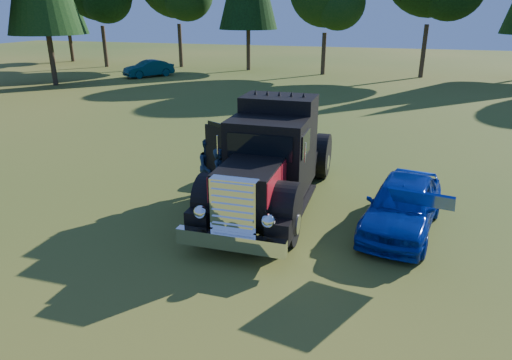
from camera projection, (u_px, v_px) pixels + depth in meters
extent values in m
plane|color=#294F17|center=(298.00, 229.00, 11.67)|extent=(120.00, 120.00, 0.00)
cylinder|color=#2D2116|center=(51.00, 41.00, 46.41)|extent=(0.36, 0.36, 4.32)
cylinder|color=#2D2116|center=(105.00, 47.00, 43.73)|extent=(0.36, 0.36, 3.78)
cylinder|color=#2D2116|center=(180.00, 46.00, 43.61)|extent=(0.36, 0.36, 3.96)
cylinder|color=#2D2116|center=(248.00, 44.00, 41.15)|extent=(0.36, 0.36, 4.68)
cylinder|color=#2D2116|center=(324.00, 54.00, 38.59)|extent=(0.36, 0.36, 3.42)
sphere|color=black|center=(339.00, 3.00, 36.20)|extent=(4.18, 4.18, 4.18)
cylinder|color=#2D2116|center=(424.00, 51.00, 36.76)|extent=(0.36, 0.36, 4.14)
cylinder|color=#2D2116|center=(51.00, 52.00, 32.90)|extent=(0.36, 0.36, 4.68)
cylinder|color=#2D2116|center=(71.00, 44.00, 48.21)|extent=(0.36, 0.36, 3.67)
cylinder|color=black|center=(208.00, 213.00, 11.31)|extent=(0.32, 1.10, 1.10)
cylinder|color=black|center=(290.00, 223.00, 10.75)|extent=(0.32, 1.10, 1.10)
cylinder|color=black|center=(261.00, 156.00, 15.62)|extent=(0.32, 1.10, 1.10)
cylinder|color=black|center=(322.00, 162.00, 15.05)|extent=(0.32, 1.10, 1.10)
cylinder|color=black|center=(271.00, 157.00, 15.53)|extent=(0.32, 1.10, 1.10)
cylinder|color=black|center=(312.00, 161.00, 15.14)|extent=(0.32, 1.10, 1.10)
cube|color=black|center=(275.00, 179.00, 13.34)|extent=(1.60, 6.40, 0.28)
cube|color=white|center=(231.00, 242.00, 9.91)|extent=(2.50, 0.22, 0.36)
cube|color=white|center=(235.00, 207.00, 9.93)|extent=(1.05, 0.30, 1.30)
cube|color=black|center=(249.00, 188.00, 10.86)|extent=(1.35, 1.80, 1.10)
cube|color=maroon|center=(222.00, 177.00, 10.97)|extent=(0.02, 1.80, 0.60)
cube|color=maroon|center=(277.00, 183.00, 10.60)|extent=(0.02, 1.80, 0.60)
cylinder|color=black|center=(211.00, 198.00, 11.15)|extent=(0.55, 1.24, 1.24)
cylinder|color=black|center=(287.00, 207.00, 10.63)|extent=(0.55, 1.24, 1.24)
sphere|color=white|center=(201.00, 212.00, 10.15)|extent=(0.32, 0.32, 0.32)
sphere|color=white|center=(268.00, 221.00, 9.73)|extent=(0.32, 0.32, 0.32)
cube|color=black|center=(266.00, 159.00, 12.16)|extent=(2.05, 1.30, 2.10)
cube|color=black|center=(259.00, 147.00, 11.38)|extent=(1.70, 0.05, 0.65)
cube|color=black|center=(278.00, 139.00, 13.25)|extent=(2.05, 1.30, 2.50)
cube|color=black|center=(290.00, 149.00, 15.01)|extent=(2.00, 2.00, 0.35)
cube|color=black|center=(219.00, 153.00, 12.95)|extent=(1.00, 0.58, 1.50)
cube|color=maroon|center=(219.00, 158.00, 13.05)|extent=(0.76, 0.42, 0.75)
imported|color=#0732AD|center=(403.00, 204.00, 11.45)|extent=(2.30, 4.24, 1.37)
cube|color=#0732AD|center=(422.00, 199.00, 9.57)|extent=(1.44, 1.14, 0.67)
imported|color=#1C1D42|center=(221.00, 177.00, 12.95)|extent=(0.44, 0.63, 1.65)
imported|color=#1A1E3D|center=(210.00, 167.00, 13.63)|extent=(1.04, 1.05, 1.72)
imported|color=#0B3843|center=(149.00, 69.00, 37.58)|extent=(3.50, 4.11, 1.33)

